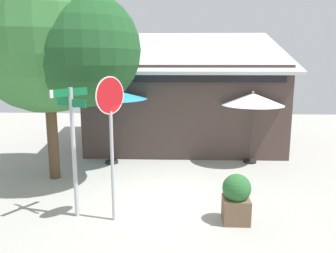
% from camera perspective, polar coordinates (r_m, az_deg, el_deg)
% --- Properties ---
extents(ground_plane, '(28.00, 28.00, 0.10)m').
position_cam_1_polar(ground_plane, '(8.74, -1.77, -12.20)').
color(ground_plane, '#9E9B93').
extents(cafe_building, '(7.77, 5.78, 4.76)m').
position_cam_1_polar(cafe_building, '(14.04, 2.81, 4.24)').
color(cafe_building, '#473833').
rests_on(cafe_building, ground).
extents(street_sign_post, '(0.77, 0.82, 2.87)m').
position_cam_1_polar(street_sign_post, '(7.42, -15.95, -2.02)').
color(street_sign_post, '#A8AAB2').
rests_on(street_sign_post, ground).
extents(stop_sign, '(0.45, 0.65, 3.11)m').
position_cam_1_polar(stop_sign, '(6.97, -9.74, 0.73)').
color(stop_sign, '#A8AAB2').
rests_on(stop_sign, ground).
extents(patio_umbrella_teal_left, '(2.49, 2.49, 2.58)m').
position_cam_1_polar(patio_umbrella_teal_left, '(11.14, -9.98, 5.37)').
color(patio_umbrella_teal_left, black).
rests_on(patio_umbrella_teal_left, ground).
extents(patio_umbrella_ivory_center, '(2.06, 2.06, 2.46)m').
position_cam_1_polar(patio_umbrella_ivory_center, '(11.41, 14.30, 4.47)').
color(patio_umbrella_ivory_center, black).
rests_on(patio_umbrella_ivory_center, ground).
extents(shade_tree, '(4.84, 4.31, 6.29)m').
position_cam_1_polar(shade_tree, '(9.82, -18.80, 14.06)').
color(shade_tree, brown).
rests_on(shade_tree, ground).
extents(sidewalk_planter, '(0.61, 0.61, 1.06)m').
position_cam_1_polar(sidewalk_planter, '(7.40, 11.61, -11.79)').
color(sidewalk_planter, brown).
rests_on(sidewalk_planter, ground).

